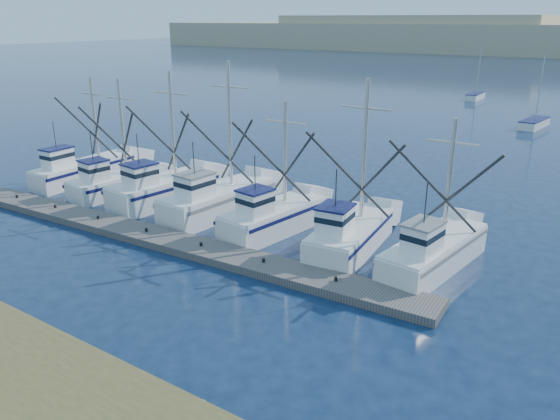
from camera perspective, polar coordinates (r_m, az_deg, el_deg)
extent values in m
plane|color=#0C1E38|center=(22.81, -6.98, -12.40)|extent=(500.00, 500.00, 0.00)
cube|color=#66605C|center=(31.61, -12.46, -2.91)|extent=(32.04, 3.61, 0.43)
cube|color=white|center=(45.08, -19.71, 3.80)|extent=(2.48, 8.60, 1.43)
cube|color=white|center=(43.52, -22.20, 4.97)|extent=(1.33, 2.12, 1.50)
cylinder|color=#B7B2A8|center=(45.12, -18.79, 9.00)|extent=(0.22, 0.22, 6.35)
cube|color=white|center=(40.84, -16.79, 2.46)|extent=(3.30, 6.74, 1.29)
cube|color=white|center=(39.49, -18.82, 3.79)|extent=(1.63, 1.75, 1.50)
cylinder|color=#B7B2A8|center=(40.59, -16.15, 8.31)|extent=(0.22, 0.22, 6.78)
cube|color=white|center=(38.03, -12.08, 1.90)|extent=(3.70, 7.80, 1.61)
cube|color=white|center=(36.35, -14.41, 3.47)|extent=(1.81, 2.02, 1.50)
cylinder|color=#B7B2A8|center=(37.86, -11.16, 8.69)|extent=(0.22, 0.22, 7.10)
cube|color=white|center=(35.24, -6.45, 0.82)|extent=(3.41, 8.38, 1.62)
cube|color=white|center=(33.28, -8.87, 2.42)|extent=(1.74, 2.12, 1.50)
cylinder|color=#B7B2A8|center=(35.08, -5.27, 8.84)|extent=(0.22, 0.22, 7.92)
cube|color=white|center=(32.10, -0.65, -1.04)|extent=(3.43, 7.28, 1.51)
cube|color=white|center=(30.22, -2.59, 0.65)|extent=(1.65, 1.89, 1.50)
cylinder|color=#B7B2A8|center=(31.94, 0.54, 5.95)|extent=(0.22, 0.22, 6.05)
cube|color=white|center=(29.86, 7.35, -2.86)|extent=(3.35, 7.46, 1.48)
cube|color=white|center=(27.78, 5.75, -1.22)|extent=(1.68, 1.91, 1.50)
cylinder|color=#B7B2A8|center=(29.54, 8.81, 6.10)|extent=(0.22, 0.22, 7.61)
cube|color=white|center=(28.53, 15.75, -4.52)|extent=(3.27, 7.95, 1.50)
cube|color=white|center=(26.22, 14.65, -3.01)|extent=(1.56, 2.04, 1.50)
cylinder|color=#B7B2A8|center=(28.51, 17.29, 3.25)|extent=(0.22, 0.22, 5.93)
cube|color=white|center=(70.25, 25.03, 8.18)|extent=(2.51, 6.05, 0.90)
cylinder|color=#B7B2A8|center=(69.99, 25.55, 11.45)|extent=(0.12, 0.12, 7.20)
cube|color=white|center=(91.82, 19.74, 11.10)|extent=(1.64, 5.62, 0.90)
cylinder|color=#B7B2A8|center=(91.69, 20.08, 13.61)|extent=(0.12, 0.12, 7.20)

